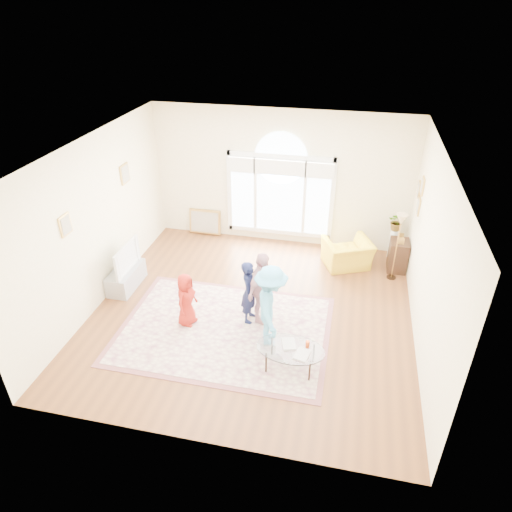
% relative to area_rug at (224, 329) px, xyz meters
% --- Properties ---
extents(ground, '(6.00, 6.00, 0.00)m').
position_rel_area_rug_xyz_m(ground, '(0.37, 0.63, -0.01)').
color(ground, brown).
rests_on(ground, ground).
extents(room_shell, '(6.00, 6.00, 6.00)m').
position_rel_area_rug_xyz_m(room_shell, '(0.38, 3.46, 1.56)').
color(room_shell, '#FBEEC9').
rests_on(room_shell, ground).
extents(area_rug, '(3.60, 2.60, 0.02)m').
position_rel_area_rug_xyz_m(area_rug, '(0.00, 0.00, 0.00)').
color(area_rug, beige).
rests_on(area_rug, ground).
extents(rug_border, '(3.80, 2.80, 0.01)m').
position_rel_area_rug_xyz_m(rug_border, '(0.00, 0.00, -0.00)').
color(rug_border, '#854B4E').
rests_on(rug_border, ground).
extents(tv_console, '(0.45, 1.00, 0.42)m').
position_rel_area_rug_xyz_m(tv_console, '(-2.38, 0.93, 0.20)').
color(tv_console, '#97999F').
rests_on(tv_console, ground).
extents(television, '(0.17, 1.00, 0.57)m').
position_rel_area_rug_xyz_m(television, '(-2.37, 0.93, 0.70)').
color(television, black).
rests_on(television, tv_console).
extents(coffee_table, '(1.14, 0.76, 0.54)m').
position_rel_area_rug_xyz_m(coffee_table, '(1.32, -0.70, 0.39)').
color(coffee_table, silver).
rests_on(coffee_table, ground).
extents(armchair, '(1.24, 1.18, 0.64)m').
position_rel_area_rug_xyz_m(armchair, '(2.06, 2.73, 0.31)').
color(armchair, yellow).
rests_on(armchair, ground).
extents(side_cabinet, '(0.40, 0.50, 0.70)m').
position_rel_area_rug_xyz_m(side_cabinet, '(3.15, 2.84, 0.34)').
color(side_cabinet, black).
rests_on(side_cabinet, ground).
extents(floor_lamp, '(0.27, 0.27, 1.51)m').
position_rel_area_rug_xyz_m(floor_lamp, '(3.04, 2.46, 1.27)').
color(floor_lamp, black).
rests_on(floor_lamp, ground).
extents(plant_pedestal, '(0.20, 0.20, 0.70)m').
position_rel_area_rug_xyz_m(plant_pedestal, '(3.07, 3.36, 0.34)').
color(plant_pedestal, white).
rests_on(plant_pedestal, ground).
extents(potted_plant, '(0.40, 0.35, 0.43)m').
position_rel_area_rug_xyz_m(potted_plant, '(3.07, 3.36, 0.90)').
color(potted_plant, '#33722D').
rests_on(potted_plant, plant_pedestal).
extents(leaning_picture, '(0.80, 0.14, 0.62)m').
position_rel_area_rug_xyz_m(leaning_picture, '(-1.50, 3.53, -0.01)').
color(leaning_picture, tan).
rests_on(leaning_picture, ground).
extents(child_red, '(0.42, 0.56, 1.04)m').
position_rel_area_rug_xyz_m(child_red, '(-0.71, 0.05, 0.53)').
color(child_red, '#A31E15').
rests_on(child_red, area_rug).
extents(child_navy, '(0.32, 0.46, 1.24)m').
position_rel_area_rug_xyz_m(child_navy, '(0.39, 0.39, 0.63)').
color(child_navy, '#13183A').
rests_on(child_navy, area_rug).
extents(child_pink, '(0.58, 0.90, 1.42)m').
position_rel_area_rug_xyz_m(child_pink, '(0.60, 0.43, 0.72)').
color(child_pink, '#D094A2').
rests_on(child_pink, area_rug).
extents(child_blue, '(0.78, 1.09, 1.52)m').
position_rel_area_rug_xyz_m(child_blue, '(0.88, -0.14, 0.77)').
color(child_blue, '#55B3EA').
rests_on(child_blue, area_rug).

